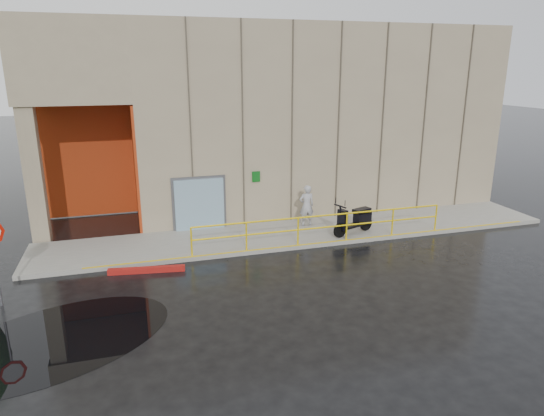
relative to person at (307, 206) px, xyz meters
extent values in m
plane|color=black|center=(-4.34, -5.07, -0.99)|extent=(120.00, 120.00, 0.00)
cube|color=gray|center=(-0.34, -0.57, -0.91)|extent=(20.00, 3.00, 0.15)
cube|color=gray|center=(1.66, 5.93, 3.01)|extent=(16.00, 10.00, 8.00)
cube|color=gray|center=(-8.34, 5.93, 5.51)|extent=(4.00, 10.00, 3.00)
cube|color=gray|center=(-9.94, 1.33, 1.51)|extent=(0.60, 0.60, 5.00)
cube|color=#B33310|center=(-8.34, 4.43, 1.51)|extent=(3.80, 0.15, 4.90)
cube|color=#B33310|center=(-6.39, 2.68, 1.51)|extent=(0.10, 3.50, 4.90)
cube|color=#8FAEC3|center=(-4.14, 0.81, 0.16)|extent=(1.90, 0.10, 2.00)
cube|color=#5A5A5E|center=(-4.14, 0.89, 0.16)|extent=(2.10, 0.06, 2.20)
cube|color=#0C5515|center=(-1.84, 0.87, 1.11)|extent=(0.32, 0.04, 0.42)
cylinder|color=yellow|center=(-0.09, -1.92, 0.16)|extent=(9.50, 0.06, 0.06)
cylinder|color=yellow|center=(-0.09, -1.92, -0.29)|extent=(9.50, 0.06, 0.06)
imported|color=#A5A4A9|center=(0.00, 0.00, 0.00)|extent=(0.62, 0.41, 1.67)
cylinder|color=black|center=(0.72, -1.66, -0.56)|extent=(0.56, 0.29, 0.56)
cylinder|color=black|center=(2.03, -1.21, -0.56)|extent=(0.56, 0.29, 0.56)
cube|color=#9F1612|center=(-6.37, -2.57, -0.90)|extent=(2.40, 0.53, 0.18)
cube|color=black|center=(-8.72, -6.07, -0.98)|extent=(6.77, 5.66, 0.01)
camera|label=1|loc=(-6.62, -17.35, 5.32)|focal=32.00mm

